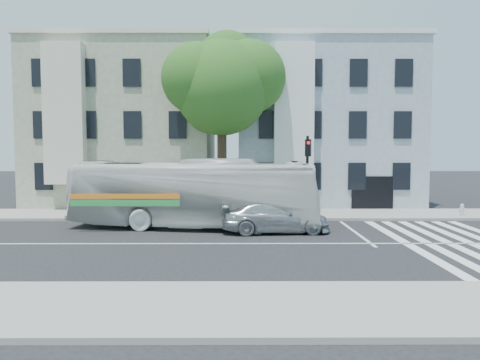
{
  "coord_description": "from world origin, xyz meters",
  "views": [
    {
      "loc": [
        0.96,
        -19.24,
        4.01
      ],
      "look_at": [
        1.05,
        3.76,
        2.4
      ],
      "focal_mm": 35.0,
      "sensor_mm": 36.0,
      "label": 1
    }
  ],
  "objects_px": {
    "bus": "(195,193)",
    "sedan": "(275,217)",
    "fire_hydrant": "(462,209)",
    "traffic_signal": "(308,166)"
  },
  "relations": [
    {
      "from": "sedan",
      "to": "traffic_signal",
      "type": "relative_size",
      "value": 1.1
    },
    {
      "from": "fire_hydrant",
      "to": "bus",
      "type": "bearing_deg",
      "value": -168.23
    },
    {
      "from": "bus",
      "to": "sedan",
      "type": "relative_size",
      "value": 2.42
    },
    {
      "from": "bus",
      "to": "sedan",
      "type": "bearing_deg",
      "value": -100.51
    },
    {
      "from": "bus",
      "to": "sedan",
      "type": "distance_m",
      "value": 4.23
    },
    {
      "from": "fire_hydrant",
      "to": "sedan",
      "type": "bearing_deg",
      "value": -158.06
    },
    {
      "from": "bus",
      "to": "fire_hydrant",
      "type": "xyz_separation_m",
      "value": [
        14.85,
        3.09,
        -1.23
      ]
    },
    {
      "from": "sedan",
      "to": "fire_hydrant",
      "type": "bearing_deg",
      "value": -72.31
    },
    {
      "from": "traffic_signal",
      "to": "fire_hydrant",
      "type": "height_order",
      "value": "traffic_signal"
    },
    {
      "from": "bus",
      "to": "traffic_signal",
      "type": "distance_m",
      "value": 6.68
    }
  ]
}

